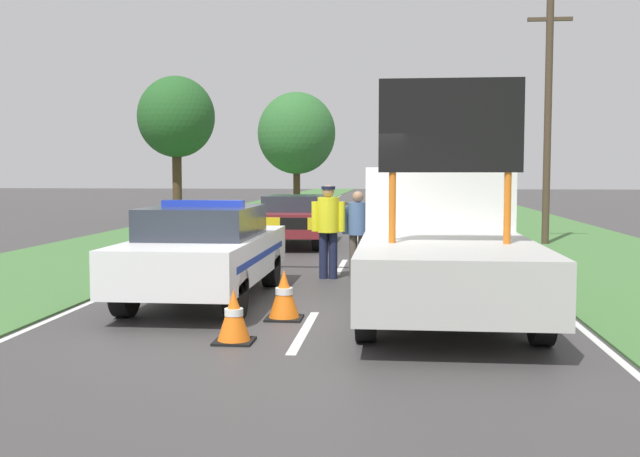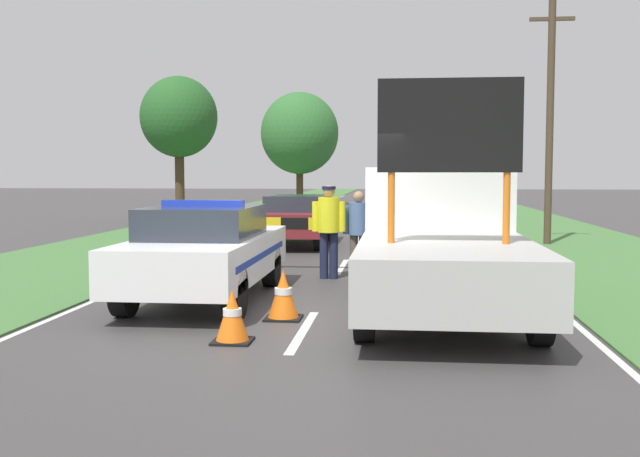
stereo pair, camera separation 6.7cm
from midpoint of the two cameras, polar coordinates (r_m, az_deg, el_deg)
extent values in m
plane|color=#3D3A3A|center=(10.71, -0.32, -6.53)|extent=(160.00, 160.00, 0.00)
cube|color=silver|center=(9.58, -1.09, -7.80)|extent=(0.12, 2.53, 0.01)
cube|color=silver|center=(15.97, 1.82, -2.92)|extent=(0.12, 2.53, 0.01)
cube|color=silver|center=(22.44, 3.05, -0.84)|extent=(0.12, 2.53, 0.01)
cube|color=silver|center=(28.92, 3.73, 0.31)|extent=(0.12, 2.53, 0.01)
cube|color=silver|center=(35.41, 4.16, 1.04)|extent=(0.12, 2.53, 0.01)
cube|color=silver|center=(41.91, 4.46, 1.55)|extent=(0.12, 2.53, 0.01)
cube|color=silver|center=(48.42, 4.68, 1.91)|extent=(0.12, 2.53, 0.01)
cube|color=silver|center=(54.92, 4.84, 2.20)|extent=(0.12, 2.53, 0.01)
cube|color=silver|center=(61.43, 4.97, 2.42)|extent=(0.12, 2.53, 0.01)
cube|color=silver|center=(30.31, -2.90, 0.50)|extent=(0.10, 69.74, 0.01)
cube|color=silver|center=(30.03, 10.58, 0.40)|extent=(0.10, 69.74, 0.01)
cube|color=#427038|center=(31.36, -7.29, 0.62)|extent=(4.85, 120.00, 0.03)
cube|color=#427038|center=(30.91, 15.17, 0.45)|extent=(4.85, 120.00, 0.03)
cube|color=white|center=(11.92, -8.51, -2.12)|extent=(1.81, 4.75, 0.65)
cube|color=#282D38|center=(11.74, -8.71, 0.52)|extent=(1.59, 2.19, 0.47)
cylinder|color=black|center=(13.58, -10.14, -2.74)|extent=(0.24, 0.73, 0.73)
cylinder|color=black|center=(13.23, -3.59, -2.86)|extent=(0.24, 0.73, 0.73)
cylinder|color=black|center=(10.81, -14.51, -4.61)|extent=(0.24, 0.73, 0.73)
cylinder|color=black|center=(10.36, -6.33, -4.88)|extent=(0.24, 0.73, 0.73)
cube|color=#1E38C6|center=(11.72, -8.73, 1.91)|extent=(1.27, 0.24, 0.10)
cube|color=#193399|center=(11.92, -8.51, -1.96)|extent=(1.82, 3.90, 0.10)
cube|color=black|center=(14.27, -6.07, -1.30)|extent=(0.99, 0.08, 0.39)
cube|color=white|center=(12.60, 9.02, 0.72)|extent=(2.28, 2.17, 1.70)
cube|color=#232833|center=(13.65, 8.81, 2.28)|extent=(1.93, 0.04, 0.75)
cube|color=#B2B2AD|center=(9.68, 9.89, -3.27)|extent=(2.28, 3.80, 0.73)
cylinder|color=#D16619|center=(9.58, 5.65, 1.58)|extent=(0.09, 0.09, 0.90)
cylinder|color=#D16619|center=(9.68, 14.21, 1.50)|extent=(0.09, 0.09, 0.90)
cube|color=black|center=(9.61, 10.03, 7.73)|extent=(1.80, 0.12, 1.18)
cylinder|color=black|center=(12.67, 4.36, -3.09)|extent=(0.24, 0.77, 0.77)
cylinder|color=black|center=(12.77, 13.55, -3.14)|extent=(0.24, 0.77, 0.77)
cylinder|color=black|center=(8.97, 3.65, -6.16)|extent=(0.24, 0.77, 0.77)
cylinder|color=black|center=(9.12, 16.62, -6.17)|extent=(0.24, 0.77, 0.77)
cylinder|color=black|center=(15.43, -3.69, -1.62)|extent=(0.07, 0.07, 0.84)
cylinder|color=black|center=(15.21, 6.51, -1.73)|extent=(0.07, 0.07, 0.84)
cube|color=yellow|center=(15.40, -3.90, 0.39)|extent=(0.57, 0.08, 0.24)
cube|color=black|center=(15.31, -1.81, 0.38)|extent=(0.57, 0.08, 0.24)
cube|color=yellow|center=(15.24, 0.31, 0.36)|extent=(0.57, 0.08, 0.24)
cube|color=black|center=(15.20, 2.45, 0.35)|extent=(0.57, 0.08, 0.24)
cube|color=yellow|center=(15.17, 4.60, 0.33)|extent=(0.57, 0.08, 0.24)
cube|color=black|center=(15.17, 6.75, 0.31)|extent=(0.57, 0.08, 0.24)
cylinder|color=#191E38|center=(14.17, 0.44, -2.06)|extent=(0.17, 0.17, 0.88)
cylinder|color=#191E38|center=(14.15, 1.18, -2.07)|extent=(0.17, 0.17, 0.88)
cylinder|color=yellow|center=(14.09, 0.82, 1.05)|extent=(0.40, 0.40, 0.66)
cylinder|color=yellow|center=(14.12, -0.20, 0.93)|extent=(0.13, 0.13, 0.56)
cylinder|color=yellow|center=(14.08, 1.84, 0.91)|extent=(0.13, 0.13, 0.56)
sphere|color=#A57A5B|center=(14.08, 0.82, 2.86)|extent=(0.23, 0.23, 0.23)
cylinder|color=#141933|center=(14.07, 0.82, 3.12)|extent=(0.26, 0.26, 0.06)
cylinder|color=brown|center=(14.32, 2.73, -2.12)|extent=(0.15, 0.15, 0.82)
cylinder|color=brown|center=(14.31, 3.41, -2.13)|extent=(0.15, 0.15, 0.82)
cylinder|color=#4C6B9E|center=(14.25, 3.09, 0.76)|extent=(0.38, 0.38, 0.62)
cylinder|color=#4C6B9E|center=(14.27, 2.14, 0.64)|extent=(0.12, 0.12, 0.53)
cylinder|color=#4C6B9E|center=(14.24, 4.03, 0.63)|extent=(0.12, 0.12, 0.53)
sphere|color=#A57A5B|center=(14.23, 3.09, 2.43)|extent=(0.21, 0.21, 0.21)
cube|color=black|center=(15.50, 4.15, -3.11)|extent=(0.49, 0.49, 0.03)
cone|color=orange|center=(15.46, 4.16, -1.88)|extent=(0.41, 0.41, 0.64)
cylinder|color=white|center=(15.45, 4.16, -1.76)|extent=(0.23, 0.23, 0.09)
cube|color=black|center=(10.35, -2.62, -6.83)|extent=(0.50, 0.50, 0.03)
cone|color=orange|center=(10.29, -2.63, -4.96)|extent=(0.42, 0.42, 0.65)
cylinder|color=white|center=(10.28, -2.63, -4.78)|extent=(0.24, 0.24, 0.09)
cube|color=black|center=(15.54, -5.00, -3.10)|extent=(0.38, 0.38, 0.03)
cone|color=orange|center=(15.51, -5.01, -2.13)|extent=(0.32, 0.32, 0.50)
cylinder|color=white|center=(15.51, -5.01, -2.04)|extent=(0.18, 0.18, 0.07)
cube|color=black|center=(15.50, 12.22, -3.20)|extent=(0.47, 0.47, 0.03)
cone|color=orange|center=(15.46, 12.24, -2.00)|extent=(0.40, 0.40, 0.62)
cylinder|color=white|center=(15.46, 12.25, -1.88)|extent=(0.23, 0.23, 0.09)
cube|color=black|center=(9.02, -6.47, -8.52)|extent=(0.46, 0.46, 0.03)
cone|color=orange|center=(8.96, -6.48, -6.53)|extent=(0.39, 0.39, 0.61)
cylinder|color=white|center=(8.95, -6.49, -6.34)|extent=(0.22, 0.22, 0.09)
cube|color=maroon|center=(20.66, -1.63, 0.56)|extent=(1.74, 4.48, 0.60)
cube|color=#282D38|center=(20.50, -1.69, 1.96)|extent=(1.53, 2.06, 0.42)
cylinder|color=black|center=(22.16, -3.07, 0.03)|extent=(0.24, 0.73, 0.73)
cylinder|color=black|center=(21.97, 0.79, 0.00)|extent=(0.24, 0.73, 0.73)
cylinder|color=black|center=(19.43, -4.37, -0.58)|extent=(0.24, 0.73, 0.73)
cylinder|color=black|center=(19.22, 0.03, -0.62)|extent=(0.24, 0.73, 0.73)
cube|color=slate|center=(27.02, 7.68, 1.56)|extent=(1.81, 4.60, 0.73)
cube|color=#282D38|center=(26.86, 7.70, 2.82)|extent=(1.59, 2.12, 0.47)
cylinder|color=black|center=(28.45, 6.01, 0.97)|extent=(0.24, 0.74, 0.74)
cylinder|color=black|center=(28.50, 9.17, 0.95)|extent=(0.24, 0.74, 0.74)
cylinder|color=black|center=(25.61, 6.01, 0.60)|extent=(0.24, 0.74, 0.74)
cylinder|color=black|center=(25.65, 9.52, 0.58)|extent=(0.24, 0.74, 0.74)
cube|color=navy|center=(33.73, 7.36, 2.03)|extent=(1.88, 3.94, 0.66)
cube|color=#282D38|center=(33.60, 7.37, 2.97)|extent=(1.66, 1.81, 0.46)
cylinder|color=black|center=(34.96, 5.96, 1.58)|extent=(0.24, 0.73, 0.73)
cylinder|color=black|center=(34.99, 8.65, 1.56)|extent=(0.24, 0.73, 0.73)
cylinder|color=black|center=(32.52, 5.95, 1.38)|extent=(0.24, 0.73, 0.73)
cylinder|color=black|center=(32.56, 8.84, 1.35)|extent=(0.24, 0.73, 0.73)
cube|color=#B2B2B7|center=(40.18, 6.91, 2.46)|extent=(1.72, 4.62, 0.73)
cube|color=#282D38|center=(40.03, 6.92, 3.32)|extent=(1.52, 2.12, 0.48)
cylinder|color=black|center=(41.62, 5.86, 2.03)|extent=(0.24, 0.75, 0.75)
cylinder|color=black|center=(41.64, 7.90, 2.01)|extent=(0.24, 0.75, 0.75)
cylinder|color=black|center=(38.76, 5.84, 1.86)|extent=(0.24, 0.75, 0.75)
cylinder|color=black|center=(38.78, 8.03, 1.84)|extent=(0.24, 0.75, 0.75)
cylinder|color=#42301E|center=(45.42, -1.51, 3.41)|extent=(0.42, 0.42, 2.61)
ellipsoid|color=#2D662D|center=(45.47, -1.52, 7.27)|extent=(4.69, 4.69, 4.92)
cylinder|color=#42301E|center=(30.33, -10.57, 3.32)|extent=(0.37, 0.37, 3.06)
ellipsoid|color=#235623|center=(30.41, -10.64, 8.36)|extent=(3.04, 3.04, 3.20)
cylinder|color=#473828|center=(21.66, 17.20, 7.86)|extent=(0.20, 0.20, 6.85)
cube|color=#473828|center=(22.01, 17.36, 15.00)|extent=(1.20, 0.10, 0.10)
camera|label=1|loc=(0.03, -89.84, 0.01)|focal=42.00mm
camera|label=2|loc=(0.03, 90.16, -0.01)|focal=42.00mm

